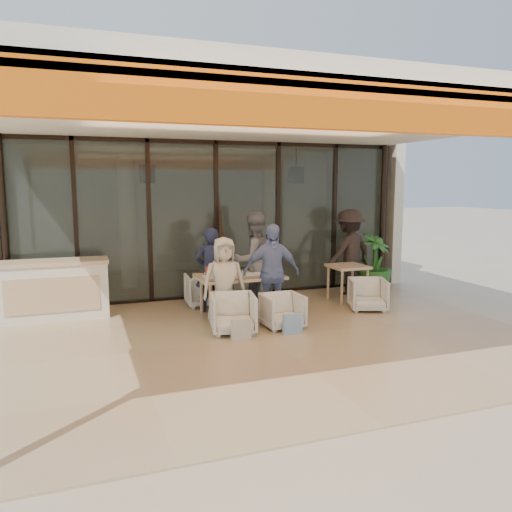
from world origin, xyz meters
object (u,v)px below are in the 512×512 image
at_px(dining_table, 239,278).
at_px(side_chair, 368,293).
at_px(chair_far_right, 245,288).
at_px(chair_near_right, 282,309).
at_px(potted_palm, 374,264).
at_px(chair_near_left, 233,312).
at_px(side_table, 348,271).
at_px(diner_grey, 254,261).
at_px(diner_cream, 224,282).
at_px(diner_periwinkle, 271,273).
at_px(diner_navy, 210,270).
at_px(host_counter, 53,290).
at_px(chair_far_left, 204,288).
at_px(standing_woman, 349,252).

bearing_deg(dining_table, side_chair, -10.87).
height_order(chair_far_right, chair_near_right, chair_near_right).
relative_size(dining_table, chair_near_right, 2.37).
relative_size(chair_far_right, potted_palm, 0.46).
height_order(chair_near_left, side_table, side_table).
distance_m(diner_grey, diner_cream, 1.24).
height_order(chair_near_left, diner_periwinkle, diner_periwinkle).
bearing_deg(chair_near_right, dining_table, 112.80).
height_order(diner_navy, diner_grey, diner_grey).
relative_size(host_counter, diner_grey, 1.01).
relative_size(chair_near_left, potted_palm, 0.53).
distance_m(diner_navy, side_table, 2.78).
relative_size(chair_far_left, diner_grey, 0.38).
xyz_separation_m(chair_far_right, side_table, (1.93, -0.65, 0.34)).
xyz_separation_m(diner_navy, diner_grey, (0.84, 0.00, 0.14)).
bearing_deg(standing_woman, host_counter, -16.94).
xyz_separation_m(chair_far_left, diner_grey, (0.84, -0.50, 0.57)).
relative_size(chair_near_left, side_table, 0.94).
distance_m(chair_far_left, diner_navy, 0.66).
bearing_deg(diner_navy, side_table, 177.61).
height_order(side_chair, standing_woman, standing_woman).
height_order(host_counter, chair_near_left, host_counter).
relative_size(dining_table, diner_navy, 0.96).
bearing_deg(diner_cream, diner_grey, 51.55).
bearing_deg(side_table, host_counter, 173.98).
height_order(dining_table, chair_far_right, dining_table).
height_order(diner_periwinkle, standing_woman, standing_woman).
distance_m(chair_far_right, diner_navy, 1.09).
bearing_deg(host_counter, chair_near_left, -34.31).
relative_size(host_counter, diner_cream, 1.25).
bearing_deg(chair_near_right, diner_navy, 119.65).
bearing_deg(diner_grey, diner_cream, 36.07).
relative_size(dining_table, standing_woman, 0.82).
bearing_deg(diner_navy, chair_far_left, -89.37).
xyz_separation_m(host_counter, chair_near_right, (3.52, -1.83, -0.22)).
height_order(diner_grey, side_chair, diner_grey).
xyz_separation_m(chair_near_right, diner_navy, (-0.84, 1.40, 0.47)).
relative_size(diner_navy, side_chair, 2.33).
bearing_deg(chair_far_left, dining_table, 116.97).
bearing_deg(chair_far_left, diner_cream, 93.38).
height_order(chair_near_right, diner_periwinkle, diner_periwinkle).
distance_m(chair_far_left, chair_near_right, 2.08).
distance_m(chair_far_right, diner_cream, 1.69).
relative_size(chair_near_right, diner_cream, 0.43).
distance_m(diner_periwinkle, side_table, 2.08).
bearing_deg(chair_far_left, side_table, 170.26).
relative_size(diner_grey, diner_periwinkle, 1.10).
distance_m(chair_near_left, standing_woman, 3.67).
bearing_deg(dining_table, host_counter, 164.25).
bearing_deg(chair_far_left, diner_navy, 93.38).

